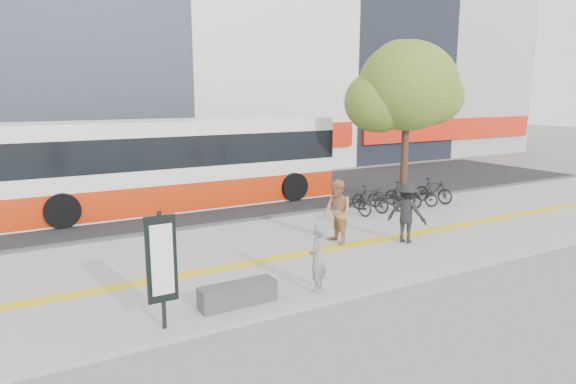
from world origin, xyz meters
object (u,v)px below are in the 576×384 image
street_tree (405,88)px  pedestrian_tan (337,212)px  bench (238,294)px  bus (179,166)px  seated_woman (317,258)px  pedestrian_dark (407,212)px  signboard (162,261)px

street_tree → pedestrian_tan: (-5.55, -3.51, -3.51)m
bench → bus: size_ratio=0.13×
bus → seated_woman: bearing=-90.9°
bus → pedestrian_tan: 7.56m
pedestrian_tan → pedestrian_dark: 2.02m
bench → pedestrian_dark: (6.06, 1.66, 0.65)m
signboard → bus: bus is taller
pedestrian_tan → pedestrian_dark: pedestrian_tan is taller
pedestrian_tan → bus: bearing=-159.5°
street_tree → pedestrian_dark: 6.75m
bus → pedestrian_dark: bus is taller
street_tree → bus: size_ratio=0.51×
street_tree → pedestrian_dark: size_ratio=3.60×
seated_woman → pedestrian_tan: pedestrian_tan is taller
bench → bus: 9.98m
seated_woman → pedestrian_dark: (4.26, 1.85, 0.13)m
bus → pedestrian_dark: (4.10, -8.04, -0.65)m
bench → street_tree: bearing=31.6°
street_tree → seated_woman: street_tree is taller
bench → seated_woman: seated_woman is taller
bench → street_tree: size_ratio=0.25×
bench → seated_woman: (1.80, -0.18, 0.53)m
street_tree → bench: bearing=-148.4°
bench → pedestrian_tan: bearing=30.7°
bus → seated_woman: (-0.16, -9.88, -0.78)m
pedestrian_dark → bench: bearing=74.6°
bench → pedestrian_dark: bearing=15.3°
signboard → bus: size_ratio=0.18×
seated_woman → pedestrian_dark: size_ratio=0.86×
signboard → bus: 10.62m
bench → signboard: 1.94m
signboard → bus: (3.56, 10.01, 0.24)m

